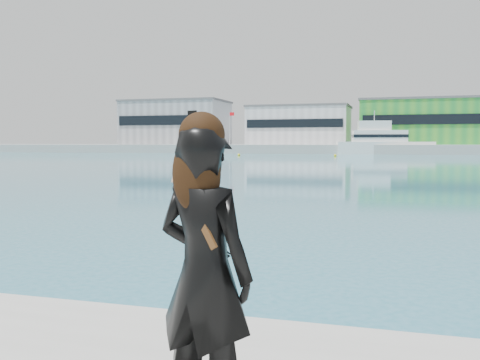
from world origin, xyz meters
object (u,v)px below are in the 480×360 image
object	(u,v)px
motor_yacht	(382,142)
woman	(204,264)
buoy_far	(239,156)
buoy_extra	(335,156)

from	to	relation	value
motor_yacht	woman	bearing A→B (deg)	-99.33
motor_yacht	woman	size ratio (longest dim) A/B	11.59
buoy_far	buoy_extra	world-z (taller)	same
motor_yacht	woman	xyz separation A→B (m)	(2.24, -113.83, -0.89)
motor_yacht	buoy_far	xyz separation A→B (m)	(-25.18, -21.05, -2.58)
buoy_extra	buoy_far	bearing A→B (deg)	179.26
buoy_far	woman	distance (m)	96.76
buoy_extra	woman	size ratio (longest dim) A/B	0.28
buoy_extra	motor_yacht	bearing A→B (deg)	71.04
motor_yacht	buoy_far	size ratio (longest dim) A/B	40.70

